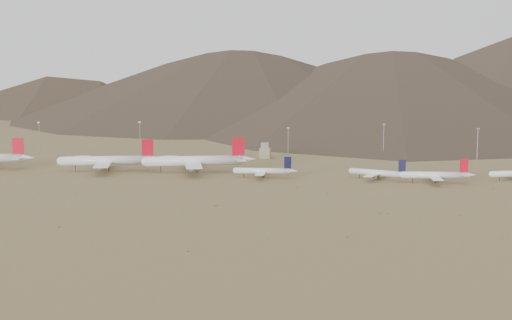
% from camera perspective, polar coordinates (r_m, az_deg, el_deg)
% --- Properties ---
extents(ground, '(3000.00, 3000.00, 0.00)m').
position_cam_1_polar(ground, '(437.38, -5.47, -1.76)').
color(ground, olive).
rests_on(ground, ground).
extents(mountain_ridge, '(4400.00, 1000.00, 300.00)m').
position_cam_1_polar(mountain_ridge, '(1324.51, 4.49, 10.94)').
color(mountain_ridge, '#47372A').
rests_on(mountain_ridge, ground).
extents(widebody_centre, '(69.85, 55.21, 21.26)m').
position_cam_1_polar(widebody_centre, '(489.47, -11.82, -0.03)').
color(widebody_centre, white).
rests_on(widebody_centre, ground).
extents(widebody_east, '(74.42, 58.95, 22.73)m').
position_cam_1_polar(widebody_east, '(475.63, -4.91, -0.05)').
color(widebody_east, white).
rests_on(widebody_east, ground).
extents(narrowbody_a, '(41.56, 29.81, 13.71)m').
position_cam_1_polar(narrowbody_a, '(450.74, 0.67, -0.88)').
color(narrowbody_a, white).
rests_on(narrowbody_a, ground).
extents(narrowbody_b, '(39.24, 29.41, 13.63)m').
position_cam_1_polar(narrowbody_b, '(449.09, 9.81, -1.02)').
color(narrowbody_b, white).
rests_on(narrowbody_b, ground).
extents(narrowbody_c, '(45.44, 32.82, 15.01)m').
position_cam_1_polar(narrowbody_c, '(444.43, 14.24, -1.18)').
color(narrowbody_c, white).
rests_on(narrowbody_c, ground).
extents(control_tower, '(8.00, 8.00, 12.00)m').
position_cam_1_polar(control_tower, '(547.28, 0.74, 0.70)').
color(control_tower, '#968A65').
rests_on(control_tower, ground).
extents(mast_far_west, '(2.00, 0.60, 25.70)m').
position_cam_1_polar(mast_far_west, '(601.42, -16.95, 1.84)').
color(mast_far_west, gray).
rests_on(mast_far_west, ground).
extents(mast_west, '(2.00, 0.60, 25.70)m').
position_cam_1_polar(mast_west, '(586.29, -9.26, 1.93)').
color(mast_west, gray).
rests_on(mast_west, ground).
extents(mast_centre, '(2.00, 0.60, 25.70)m').
position_cam_1_polar(mast_centre, '(525.07, 2.59, 1.38)').
color(mast_centre, gray).
rests_on(mast_centre, ground).
extents(mast_east, '(2.00, 0.60, 25.70)m').
position_cam_1_polar(mast_east, '(566.02, 10.18, 1.72)').
color(mast_east, gray).
rests_on(mast_east, ground).
extents(mast_far_east, '(2.00, 0.60, 25.70)m').
position_cam_1_polar(mast_far_east, '(542.22, 17.30, 1.24)').
color(mast_far_east, gray).
rests_on(mast_far_east, ground).
extents(desert_scrub, '(429.14, 178.38, 0.94)m').
position_cam_1_polar(desert_scrub, '(371.16, -9.74, -3.45)').
color(desert_scrub, olive).
rests_on(desert_scrub, ground).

